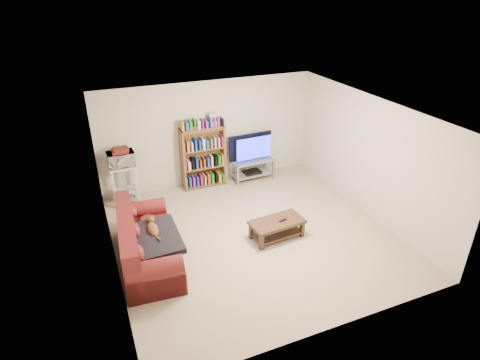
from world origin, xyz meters
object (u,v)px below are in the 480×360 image
bookshelf (203,157)px  coffee_table (277,226)px  sofa (144,246)px  tv_stand (252,166)px

bookshelf → coffee_table: bearing=-76.9°
sofa → bookshelf: 2.97m
tv_stand → coffee_table: bearing=-106.2°
sofa → bookshelf: size_ratio=1.50×
sofa → coffee_table: 2.42m
sofa → bookshelf: bookshelf is taller
sofa → tv_stand: (2.98, 2.19, 0.03)m
tv_stand → bookshelf: (-1.17, 0.12, 0.39)m
sofa → coffee_table: bearing=-0.8°
tv_stand → sofa: bearing=-146.5°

